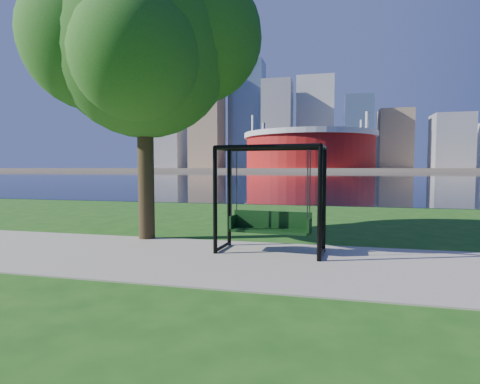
% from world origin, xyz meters
% --- Properties ---
extents(ground, '(900.00, 900.00, 0.00)m').
position_xyz_m(ground, '(0.00, 0.00, 0.00)').
color(ground, '#1E5114').
rests_on(ground, ground).
extents(path, '(120.00, 4.00, 0.03)m').
position_xyz_m(path, '(0.00, -0.50, 0.01)').
color(path, '#9E937F').
rests_on(path, ground).
extents(river, '(900.00, 180.00, 0.02)m').
position_xyz_m(river, '(0.00, 102.00, 0.01)').
color(river, black).
rests_on(river, ground).
extents(far_bank, '(900.00, 228.00, 2.00)m').
position_xyz_m(far_bank, '(0.00, 306.00, 1.00)').
color(far_bank, '#937F60').
rests_on(far_bank, ground).
extents(stadium, '(83.00, 83.00, 32.00)m').
position_xyz_m(stadium, '(-10.00, 235.00, 14.23)').
color(stadium, maroon).
rests_on(stadium, far_bank).
extents(skyline, '(392.00, 66.00, 96.50)m').
position_xyz_m(skyline, '(-4.27, 319.39, 35.89)').
color(skyline, gray).
rests_on(skyline, far_bank).
extents(swing, '(2.56, 1.27, 2.55)m').
position_xyz_m(swing, '(0.60, 0.38, 1.23)').
color(swing, black).
rests_on(swing, ground).
extents(park_tree, '(6.35, 5.73, 7.89)m').
position_xyz_m(park_tree, '(-3.15, 1.42, 5.48)').
color(park_tree, '#2E2514').
rests_on(park_tree, ground).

